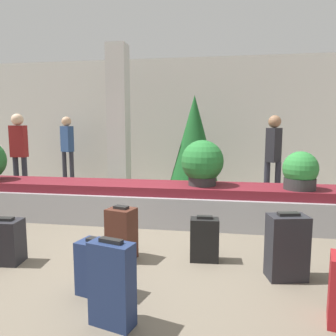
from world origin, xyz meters
TOP-DOWN VIEW (x-y plane):
  - ground_plane at (0.00, 0.00)m, footprint 18.00×18.00m
  - back_wall at (0.00, 5.03)m, footprint 18.00×0.06m
  - carousel at (0.00, 1.42)m, footprint 8.83×0.91m
  - pillar at (-1.41, 3.38)m, footprint 0.41×0.41m
  - suitcase_1 at (-1.48, -0.42)m, footprint 0.35×0.28m
  - suitcase_2 at (0.03, -1.31)m, footprint 0.36×0.24m
  - suitcase_3 at (0.64, -0.01)m, footprint 0.32×0.20m
  - suitcase_4 at (-0.25, -0.89)m, footprint 0.40×0.31m
  - suitcase_5 at (1.46, -0.31)m, footprint 0.41×0.31m
  - suitcase_6 at (-0.28, -0.10)m, footprint 0.35×0.31m
  - potted_plant_0 at (0.53, 1.41)m, footprint 0.64×0.64m
  - potted_plant_2 at (1.91, 1.31)m, footprint 0.49×0.49m
  - traveler_0 at (1.78, 2.90)m, footprint 0.33×0.37m
  - traveler_1 at (-3.40, 2.76)m, footprint 0.33×0.24m
  - traveler_2 at (-3.10, 4.35)m, footprint 0.37×0.31m
  - decorated_tree at (0.23, 3.47)m, footprint 1.09×1.09m

SIDE VIEW (x-z plane):
  - ground_plane at x=0.00m, z-range 0.00..0.00m
  - suitcase_1 at x=-1.48m, z-range -0.01..0.50m
  - suitcase_3 at x=0.64m, z-range -0.01..0.50m
  - suitcase_4 at x=-0.25m, z-range -0.01..0.50m
  - carousel at x=0.00m, z-range -0.01..0.58m
  - suitcase_6 at x=-0.28m, z-range -0.01..0.59m
  - suitcase_5 at x=1.46m, z-range -0.01..0.65m
  - suitcase_2 at x=0.03m, z-range -0.01..0.66m
  - potted_plant_2 at x=1.91m, z-range 0.57..1.11m
  - potted_plant_0 at x=0.53m, z-range 0.58..1.27m
  - traveler_0 at x=1.78m, z-range 0.16..1.85m
  - traveler_2 at x=-3.10m, z-range 0.17..1.89m
  - traveler_1 at x=-3.40m, z-range 0.18..1.91m
  - decorated_tree at x=0.23m, z-range 0.09..2.21m
  - back_wall at x=0.00m, z-range 0.00..3.20m
  - pillar at x=-1.41m, z-range 0.00..3.20m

